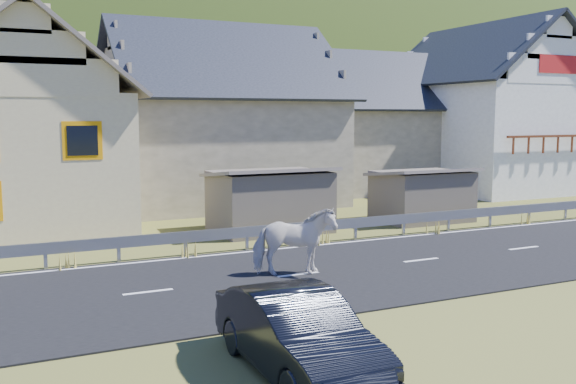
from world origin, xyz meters
TOP-DOWN VIEW (x-y plane):
  - ground at (0.00, 0.00)m, footprint 160.00×160.00m
  - road at (0.00, 0.00)m, footprint 60.00×7.00m
  - lane_markings at (0.00, 0.00)m, footprint 60.00×6.60m
  - guardrail at (-0.00, 3.68)m, footprint 28.10×0.09m
  - shed_left at (-2.00, 6.50)m, footprint 4.30×3.30m
  - shed_right at (4.50, 6.00)m, footprint 3.80×2.90m
  - house_cream at (-10.00, 12.00)m, footprint 7.80×9.80m
  - house_stone_a at (-1.00, 15.00)m, footprint 10.80×9.80m
  - house_stone_b at (9.00, 17.00)m, footprint 9.80×8.80m
  - house_white at (15.00, 14.00)m, footprint 8.80×10.80m
  - mountain at (5.00, 180.00)m, footprint 440.00×280.00m
  - horse at (-4.12, 0.01)m, footprint 1.45×2.31m
  - car at (-6.87, -5.83)m, footprint 1.47×4.18m

SIDE VIEW (x-z plane):
  - mountain at x=5.00m, z-range -150.00..110.00m
  - ground at x=0.00m, z-range 0.00..0.00m
  - road at x=0.00m, z-range 0.00..0.04m
  - lane_markings at x=0.00m, z-range 0.04..0.05m
  - guardrail at x=0.00m, z-range 0.19..0.94m
  - car at x=-6.87m, z-range 0.00..1.38m
  - horse at x=-4.12m, z-range 0.04..1.85m
  - shed_right at x=4.50m, z-range -0.10..2.10m
  - shed_left at x=-2.00m, z-range -0.10..2.30m
  - house_stone_b at x=9.00m, z-range 0.19..8.29m
  - house_cream at x=-10.00m, z-range 0.21..8.51m
  - house_stone_a at x=-1.00m, z-range 0.18..9.08m
  - house_white at x=15.00m, z-range 0.21..9.91m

